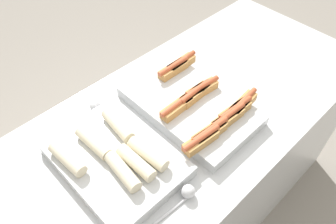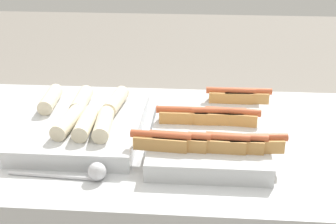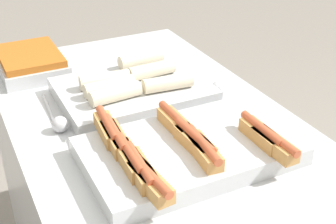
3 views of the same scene
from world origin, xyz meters
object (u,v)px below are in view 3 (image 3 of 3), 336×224
at_px(tray_wraps, 133,89).
at_px(tray_side_front, 30,62).
at_px(tray_hotdogs, 186,150).
at_px(serving_spoon_near, 58,122).
at_px(serving_spoon_far, 215,86).

bearing_deg(tray_wraps, tray_side_front, -145.64).
relative_size(tray_hotdogs, tray_wraps, 1.17).
distance_m(tray_wraps, serving_spoon_near, 0.28).
bearing_deg(serving_spoon_near, tray_wraps, 105.60).
height_order(tray_wraps, serving_spoon_far, tray_wraps).
distance_m(tray_wraps, tray_side_front, 0.44).
distance_m(tray_side_front, serving_spoon_far, 0.68).
bearing_deg(serving_spoon_far, tray_wraps, -106.07).
xyz_separation_m(tray_side_front, serving_spoon_near, (0.44, -0.02, -0.02)).
relative_size(tray_wraps, serving_spoon_far, 1.74).
bearing_deg(serving_spoon_far, tray_side_front, -130.60).
bearing_deg(tray_hotdogs, serving_spoon_far, 138.09).
bearing_deg(serving_spoon_near, tray_side_front, 177.87).
distance_m(tray_hotdogs, tray_side_front, 0.79).
height_order(tray_hotdogs, serving_spoon_far, tray_hotdogs).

